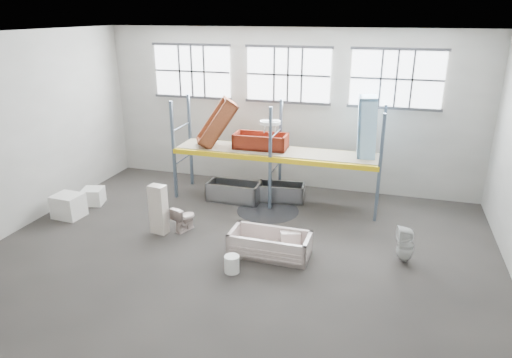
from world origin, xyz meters
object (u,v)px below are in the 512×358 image
at_px(bucket, 232,264).
at_px(steel_tub_right, 281,192).
at_px(toilet_beige, 184,218).
at_px(cistern_tall, 159,209).
at_px(rust_tub_flat, 261,141).
at_px(blue_tub_upright, 367,128).
at_px(toilet_white, 405,244).
at_px(carton_near, 68,206).
at_px(steel_tub_left, 234,191).
at_px(bathtub_beige, 270,244).

bearing_deg(bucket, steel_tub_right, 89.37).
height_order(toilet_beige, cistern_tall, cistern_tall).
xyz_separation_m(rust_tub_flat, blue_tub_upright, (3.02, 0.17, 0.58)).
height_order(toilet_white, carton_near, toilet_white).
height_order(blue_tub_upright, bucket, blue_tub_upright).
distance_m(steel_tub_left, steel_tub_right, 1.42).
distance_m(toilet_white, bucket, 3.98).
height_order(steel_tub_right, rust_tub_flat, rust_tub_flat).
distance_m(steel_tub_left, bucket, 4.11).
bearing_deg(toilet_white, carton_near, -102.42).
distance_m(bathtub_beige, steel_tub_left, 3.47).
xyz_separation_m(toilet_white, steel_tub_left, (-4.95, 2.31, -0.13)).
bearing_deg(carton_near, steel_tub_right, 28.19).
xyz_separation_m(cistern_tall, steel_tub_left, (1.14, 2.61, -0.36)).
xyz_separation_m(toilet_beige, steel_tub_right, (1.95, 2.73, -0.08)).
relative_size(steel_tub_left, steel_tub_right, 1.12).
bearing_deg(toilet_white, rust_tub_flat, -136.04).
distance_m(cistern_tall, steel_tub_right, 3.96).
bearing_deg(blue_tub_upright, toilet_white, -67.16).
height_order(toilet_beige, bucket, toilet_beige).
xyz_separation_m(bathtub_beige, steel_tub_right, (-0.55, 3.35, -0.02)).
bearing_deg(steel_tub_right, bucket, -90.63).
height_order(steel_tub_right, carton_near, carton_near).
height_order(rust_tub_flat, blue_tub_upright, blue_tub_upright).
distance_m(steel_tub_right, rust_tub_flat, 1.69).
bearing_deg(rust_tub_flat, blue_tub_upright, 3.16).
relative_size(steel_tub_right, rust_tub_flat, 0.89).
distance_m(bathtub_beige, blue_tub_upright, 4.47).
bearing_deg(toilet_beige, steel_tub_left, -84.56).
xyz_separation_m(bathtub_beige, cistern_tall, (-3.04, 0.29, 0.38)).
bearing_deg(carton_near, rust_tub_flat, 31.02).
bearing_deg(carton_near, bucket, -15.16).
height_order(bathtub_beige, toilet_white, toilet_white).
bearing_deg(steel_tub_right, carton_near, -151.81).
relative_size(bathtub_beige, cistern_tall, 1.44).
xyz_separation_m(bathtub_beige, steel_tub_left, (-1.90, 2.90, 0.01)).
xyz_separation_m(bathtub_beige, carton_near, (-5.95, 0.45, 0.05)).
xyz_separation_m(cistern_tall, bucket, (2.44, -1.29, -0.46)).
height_order(blue_tub_upright, carton_near, blue_tub_upright).
xyz_separation_m(bathtub_beige, toilet_white, (3.05, 0.59, 0.15)).
height_order(toilet_beige, toilet_white, toilet_white).
distance_m(toilet_beige, blue_tub_upright, 5.58).
bearing_deg(steel_tub_right, cistern_tall, -129.18).
relative_size(bucket, carton_near, 0.51).
height_order(toilet_white, blue_tub_upright, blue_tub_upright).
xyz_separation_m(toilet_white, steel_tub_right, (-3.60, 2.75, -0.17)).
height_order(bucket, carton_near, carton_near).
bearing_deg(bucket, rust_tub_flat, 97.78).
height_order(steel_tub_left, steel_tub_right, steel_tub_left).
bearing_deg(rust_tub_flat, steel_tub_right, 2.74).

